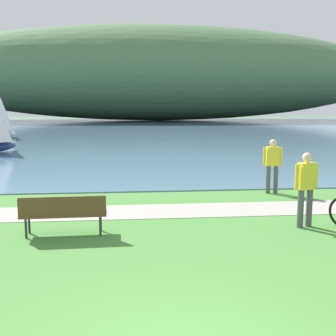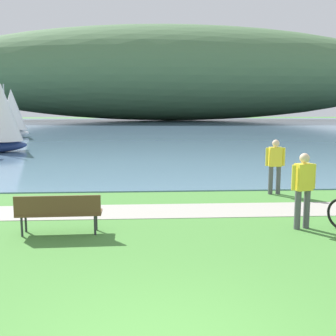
{
  "view_description": "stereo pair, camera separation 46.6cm",
  "coord_description": "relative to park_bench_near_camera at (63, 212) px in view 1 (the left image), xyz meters",
  "views": [
    {
      "loc": [
        -0.64,
        -4.12,
        2.74
      ],
      "look_at": [
        0.49,
        7.53,
        1.0
      ],
      "focal_mm": 44.75,
      "sensor_mm": 36.0,
      "label": 1
    },
    {
      "loc": [
        -0.17,
        -4.15,
        2.74
      ],
      "look_at": [
        0.49,
        7.53,
        1.0
      ],
      "focal_mm": 44.75,
      "sensor_mm": 36.0,
      "label": 2
    }
  ],
  "objects": [
    {
      "name": "park_bench_near_camera",
      "position": [
        0.0,
        0.0,
        0.0
      ],
      "size": [
        1.81,
        0.53,
        0.88
      ],
      "color": "brown",
      "rests_on": "ground"
    },
    {
      "name": "distant_hillside",
      "position": [
        6.87,
        71.0,
        8.17
      ],
      "size": [
        90.53,
        28.0,
        17.3
      ],
      "primitive_type": "ellipsoid",
      "color": "#4C7047",
      "rests_on": "bay_water"
    },
    {
      "name": "bay_water",
      "position": [
        2.01,
        44.36,
        -0.5
      ],
      "size": [
        180.0,
        80.0,
        0.04
      ],
      "primitive_type": "cube",
      "color": "#5B7F9E",
      "rests_on": "ground"
    },
    {
      "name": "person_at_shoreline",
      "position": [
        5.89,
        3.83,
        0.46
      ],
      "size": [
        0.61,
        0.23,
        1.71
      ],
      "color": "#4C4C51",
      "rests_on": "ground"
    },
    {
      "name": "person_on_the_grass",
      "position": [
        5.36,
        0.13,
        0.46
      ],
      "size": [
        0.59,
        0.31,
        1.71
      ],
      "color": "#4C4C51",
      "rests_on": "ground"
    },
    {
      "name": "shoreline_path",
      "position": [
        2.01,
        1.88,
        -0.52
      ],
      "size": [
        60.0,
        1.5,
        0.01
      ],
      "primitive_type": "cube",
      "color": "#A39E93",
      "rests_on": "ground"
    }
  ]
}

